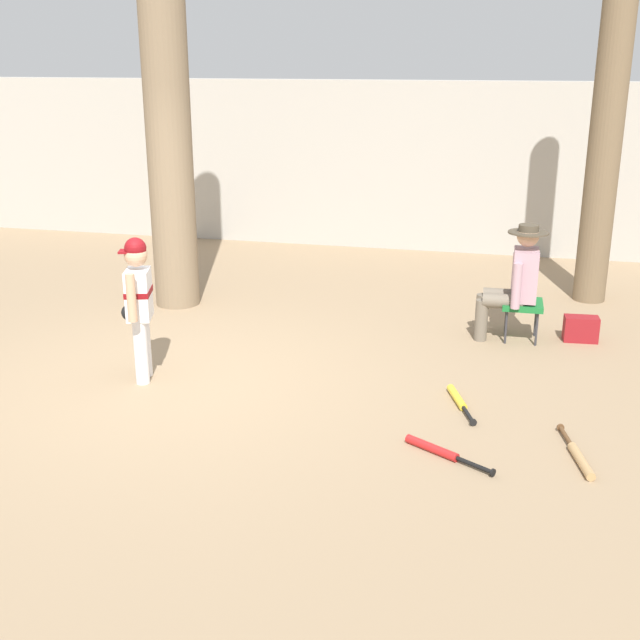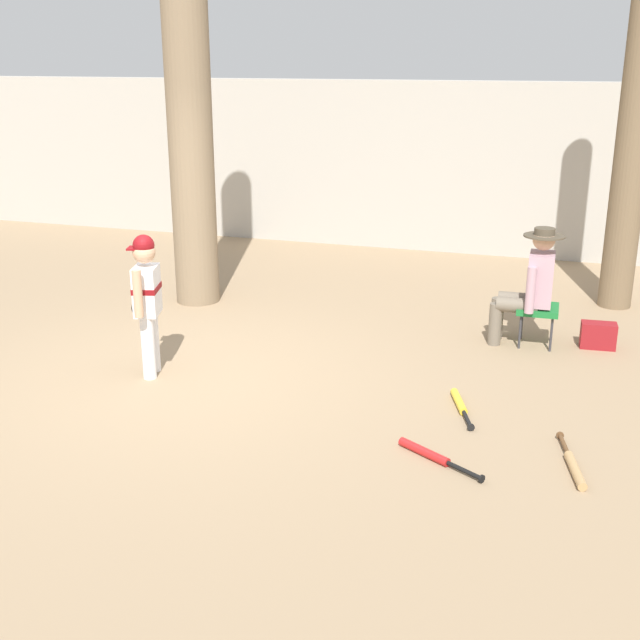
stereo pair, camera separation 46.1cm
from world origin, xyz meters
The scene contains 11 objects.
ground_plane centered at (0.00, 0.00, 0.00)m, with size 60.00×60.00×0.00m, color #937A5B.
concrete_back_wall centered at (0.00, 5.83, 1.22)m, with size 18.00×0.36×2.45m, color #ADA89E.
tree_near_player centered at (-0.97, 2.26, 2.15)m, with size 0.82×0.82×5.14m.
tree_behind_spectator centered at (3.75, 3.58, 1.83)m, with size 0.53×0.53×4.18m.
young_ballplayer centered at (-0.34, 0.02, 0.74)m, with size 0.43×0.57×1.31m.
folding_stool centered at (2.96, 1.91, 0.36)m, with size 0.41×0.41×0.41m.
seated_spectator centered at (2.86, 1.91, 0.64)m, with size 0.67×0.53×1.20m.
handbag_beside_stool centered at (3.56, 2.02, 0.13)m, with size 0.34×0.18×0.26m, color maroon.
bat_yellow_trainer centered at (2.47, 0.14, 0.03)m, with size 0.30×0.69×0.07m.
bat_red_barrel centered at (2.40, -0.82, 0.03)m, with size 0.69×0.44×0.07m.
bat_wood_tan centered at (3.40, -0.68, 0.03)m, with size 0.24×0.78×0.07m.
Camera 1 is at (2.82, -6.18, 2.79)m, focal length 45.30 mm.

